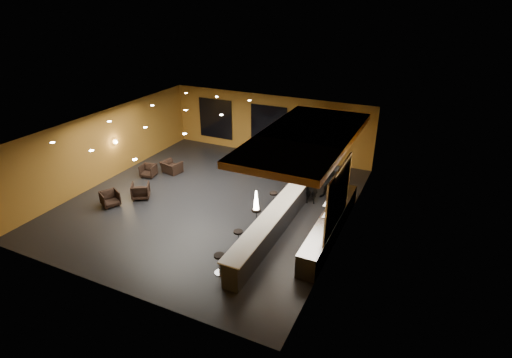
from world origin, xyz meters
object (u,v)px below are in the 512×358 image
at_px(bar_counter, 277,219).
at_px(pendant_1, 283,172).
at_px(staff_a, 312,187).
at_px(pendant_2, 304,151).
at_px(bar_stool_2, 256,215).
at_px(bar_stool_1, 238,237).
at_px(bar_stool_0, 219,261).
at_px(staff_b, 330,181).
at_px(armchair_a, 110,199).
at_px(armchair_b, 141,191).
at_px(prep_counter, 330,226).
at_px(armchair_d, 171,167).
at_px(column, 315,152).
at_px(staff_c, 338,186).
at_px(bar_stool_3, 273,198).
at_px(armchair_c, 148,171).
at_px(pendant_0, 256,200).
at_px(bar_stool_4, 290,182).

distance_m(bar_counter, pendant_1, 1.92).
bearing_deg(pendant_1, staff_a, 77.56).
distance_m(pendant_2, bar_stool_2, 3.71).
bearing_deg(bar_stool_1, staff_a, 73.15).
bearing_deg(bar_stool_0, staff_b, 74.58).
height_order(armchair_a, armchair_b, armchair_b).
distance_m(prep_counter, staff_a, 2.75).
bearing_deg(pendant_1, bar_stool_0, -100.89).
bearing_deg(armchair_a, armchair_d, 22.77).
distance_m(column, bar_stool_0, 8.07).
xyz_separation_m(staff_c, bar_stool_3, (-2.47, -1.37, -0.47)).
relative_size(prep_counter, bar_stool_2, 7.43).
relative_size(staff_b, bar_stool_0, 2.41).
bearing_deg(column, armchair_c, -161.31).
distance_m(bar_stool_0, bar_stool_1, 1.61).
height_order(prep_counter, armchair_b, prep_counter).
relative_size(pendant_0, armchair_b, 0.88).
height_order(staff_b, bar_stool_3, staff_b).
xyz_separation_m(armchair_a, bar_stool_2, (6.66, 1.18, 0.18)).
xyz_separation_m(pendant_0, pendant_2, (0.00, 5.00, 0.00)).
bearing_deg(armchair_d, bar_stool_0, 147.49).
relative_size(staff_a, armchair_a, 2.17).
bearing_deg(pendant_2, bar_stool_3, -122.87).
height_order(bar_counter, staff_b, staff_b).
xyz_separation_m(column, bar_stool_0, (-0.74, -7.93, -1.27)).
height_order(pendant_1, bar_stool_4, pendant_1).
height_order(prep_counter, bar_stool_0, prep_counter).
distance_m(staff_b, armchair_d, 8.38).
distance_m(armchair_c, bar_stool_4, 7.37).
xyz_separation_m(column, armchair_c, (-7.98, -2.70, -1.42)).
bearing_deg(armchair_c, column, 7.77).
distance_m(staff_a, armchair_d, 7.71).
bearing_deg(bar_stool_0, staff_c, 69.81).
xyz_separation_m(pendant_2, staff_a, (0.50, -0.23, -1.54)).
xyz_separation_m(column, pendant_0, (0.00, -6.60, 0.60)).
relative_size(prep_counter, bar_stool_0, 7.94).
bearing_deg(pendant_1, pendant_0, -90.00).
relative_size(prep_counter, armchair_b, 7.51).
relative_size(bar_counter, prep_counter, 1.33).
relative_size(bar_stool_1, bar_stool_3, 0.98).
height_order(armchair_c, bar_stool_1, bar_stool_1).
distance_m(pendant_0, armchair_a, 7.83).
height_order(armchair_b, bar_stool_4, bar_stool_4).
xyz_separation_m(armchair_a, armchair_d, (0.34, 4.10, -0.03)).
xyz_separation_m(pendant_0, bar_stool_2, (-0.88, 1.89, -1.83)).
xyz_separation_m(pendant_2, armchair_c, (-7.98, -1.10, -2.02)).
distance_m(column, bar_stool_1, 6.51).
bearing_deg(bar_stool_0, pendant_1, 79.11).
distance_m(armchair_d, bar_stool_2, 6.97).
relative_size(prep_counter, pendant_0, 8.57).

